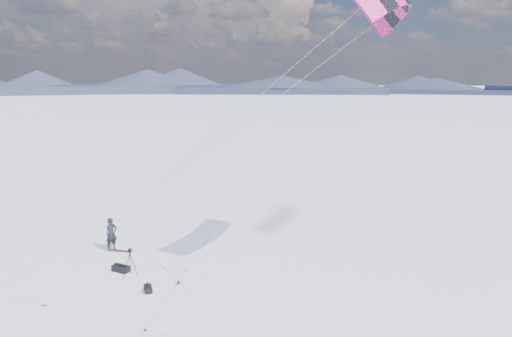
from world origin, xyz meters
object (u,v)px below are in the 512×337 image
at_px(snowkiter, 112,250).
at_px(snowboard, 120,251).
at_px(gear_bag_b, 148,289).
at_px(gear_bag_a, 121,268).
at_px(tripod, 130,258).

xyz_separation_m(snowkiter, snowboard, (0.51, -0.03, 0.02)).
height_order(snowkiter, gear_bag_b, snowkiter).
bearing_deg(gear_bag_a, tripod, -13.79).
bearing_deg(snowboard, gear_bag_a, -60.84).
height_order(snowboard, gear_bag_a, gear_bag_a).
xyz_separation_m(snowkiter, gear_bag_a, (2.30, -2.48, 0.17)).
relative_size(snowkiter, gear_bag_b, 2.51).
bearing_deg(tripod, gear_bag_a, 153.16).
bearing_deg(snowkiter, snowboard, -69.89).
height_order(tripod, gear_bag_b, tripod).
distance_m(snowboard, gear_bag_a, 3.04).
xyz_separation_m(snowboard, gear_bag_a, (1.79, -2.45, 0.15)).
bearing_deg(snowboard, gear_bag_b, -49.90).
height_order(snowboard, tripod, tripod).
bearing_deg(gear_bag_a, snowkiter, 141.01).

